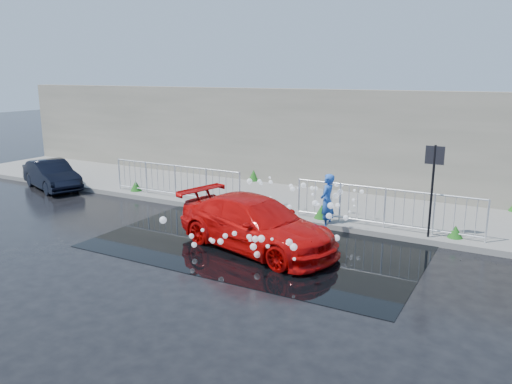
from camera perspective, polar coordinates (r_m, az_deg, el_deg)
ground at (r=12.12m, az=-3.89°, el=-6.86°), size 90.00×90.00×0.00m
pavement at (r=16.32m, az=5.66°, el=-1.26°), size 30.00×4.00×0.15m
curb at (r=14.57m, az=2.52°, el=-2.99°), size 30.00×0.25×0.16m
retaining_wall at (r=17.98m, az=8.61°, el=5.95°), size 30.00×0.60×3.50m
puddle at (r=12.68m, az=0.48°, el=-5.86°), size 8.00×5.00×0.01m
sign_post at (r=13.01m, az=19.58°, el=1.70°), size 0.45×0.06×2.50m
railing_left at (r=16.79m, az=-9.22°, el=1.36°), size 5.05×0.05×1.10m
railing_right at (r=13.71m, az=14.51°, el=-1.63°), size 5.05×0.05×1.10m
weeds at (r=16.03m, az=3.48°, el=-0.54°), size 12.17×3.93×0.43m
water_spray at (r=12.95m, az=3.28°, el=-2.13°), size 3.66×5.61×0.99m
red_car at (r=12.13m, az=0.00°, el=-3.66°), size 4.65×2.78×1.26m
dark_car at (r=19.91m, az=-22.31°, el=1.82°), size 3.42×2.17×1.07m
person at (r=13.81m, az=8.12°, el=-1.08°), size 0.38×0.57×1.54m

